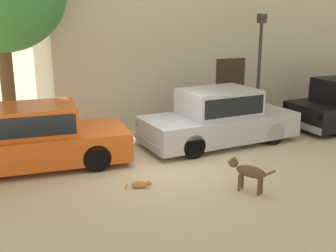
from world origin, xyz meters
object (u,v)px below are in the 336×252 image
Objects in this scene: stray_dog_spotted at (247,171)px; street_lamp at (260,55)px; parked_sedan_second at (219,117)px; stray_cat at (140,184)px; parked_sedan_nearest at (36,137)px.

street_lamp is at bearing -68.15° from stray_dog_spotted.
stray_dog_spotted is 0.27× the size of street_lamp.
stray_cat is (-3.04, -2.15, -0.68)m from parked_sedan_second.
parked_sedan_second is at bearing -51.21° from stray_dog_spotted.
street_lamp is (5.10, 3.34, 2.21)m from stray_cat.
parked_sedan_nearest is at bearing -170.17° from street_lamp.
parked_sedan_nearest is 1.26× the size of street_lamp.
parked_sedan_nearest is 4.89m from parked_sedan_second.
parked_sedan_second is (4.89, 0.01, 0.02)m from parked_sedan_nearest.
parked_sedan_nearest is 0.97× the size of parked_sedan_second.
stray_dog_spotted is 1.70× the size of stray_cat.
street_lamp reaches higher than parked_sedan_nearest.
stray_cat is at bearing -146.75° from street_lamp.
parked_sedan_nearest is at bearing 151.03° from stray_cat.
parked_sedan_second reaches higher than stray_cat.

